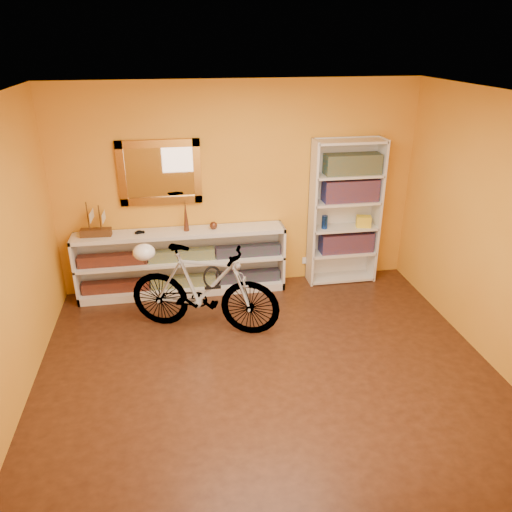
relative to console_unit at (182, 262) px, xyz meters
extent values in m
cube|color=black|center=(0.76, -1.81, -0.43)|extent=(4.50, 4.00, 0.01)
cube|color=silver|center=(0.76, -1.81, 2.18)|extent=(4.50, 4.00, 0.01)
cube|color=orange|center=(0.76, 0.19, 0.88)|extent=(4.50, 0.01, 2.60)
cube|color=orange|center=(3.01, -1.81, 0.88)|extent=(0.01, 4.00, 2.60)
cube|color=#935C1A|center=(-0.19, 0.15, 1.12)|extent=(0.98, 0.06, 0.78)
cube|color=silver|center=(1.66, 0.17, -0.17)|extent=(0.09, 0.02, 0.09)
cube|color=black|center=(0.00, -0.02, -0.26)|extent=(2.50, 0.13, 0.14)
cube|color=navy|center=(0.00, -0.02, 0.11)|extent=(2.50, 0.13, 0.14)
imported|color=black|center=(-0.48, 0.00, 0.43)|extent=(0.00, 0.00, 0.00)
cone|color=brown|center=(0.08, 0.00, 0.62)|extent=(0.07, 0.07, 0.39)
sphere|color=brown|center=(0.41, 0.00, 0.47)|extent=(0.10, 0.10, 0.10)
cube|color=maroon|center=(2.16, 0.03, 0.12)|extent=(0.70, 0.22, 0.26)
cube|color=maroon|center=(2.16, 0.03, 0.83)|extent=(0.70, 0.22, 0.28)
cube|color=#194D5A|center=(2.16, 0.03, 1.16)|extent=(0.70, 0.22, 0.25)
cylinder|color=#163A9C|center=(1.84, 0.01, 0.43)|extent=(0.08, 0.08, 0.17)
cube|color=maroon|center=(1.91, 0.06, 1.13)|extent=(0.15, 0.15, 0.17)
cube|color=yellow|center=(2.36, -0.01, 0.41)|extent=(0.21, 0.16, 0.14)
imported|color=silver|center=(0.21, -0.92, 0.08)|extent=(1.02, 1.77, 1.01)
ellipsoid|color=white|center=(-0.40, -0.69, 0.47)|extent=(0.24, 0.23, 0.18)
torus|color=black|center=(0.31, -0.95, 0.23)|extent=(0.20, 0.02, 0.20)
camera|label=1|loc=(-0.02, -5.73, 2.62)|focal=34.63mm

